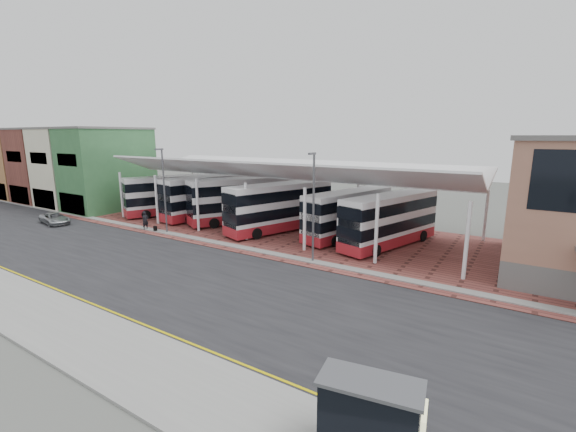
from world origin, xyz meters
name	(u,v)px	position (x,y,z in m)	size (l,w,h in m)	color
ground	(237,284)	(0.00, 0.00, 0.00)	(140.00, 140.00, 0.00)	#4C4E49
road	(227,289)	(0.00, -1.00, 0.01)	(120.00, 14.00, 0.02)	black
forecourt	(349,241)	(2.00, 13.00, 0.03)	(72.00, 16.00, 0.06)	brown
sidewalk	(106,347)	(0.00, -9.00, 0.07)	(120.00, 4.00, 0.14)	gray
north_kerb	(289,257)	(0.00, 6.20, 0.07)	(120.00, 0.80, 0.14)	gray
yellow_line_near	(144,329)	(0.00, -7.00, 0.03)	(120.00, 0.12, 0.01)	#D4BE01
yellow_line_far	(149,327)	(0.00, -6.70, 0.03)	(120.00, 0.12, 0.01)	#D4BE01
canopy	(280,171)	(-6.00, 13.94, 5.80)	(37.00, 11.63, 7.07)	white
shop_green	(108,169)	(-30.00, 10.97, 5.12)	(6.40, 10.20, 10.22)	#397341
shop_cream	(79,167)	(-36.50, 10.97, 5.12)	(6.40, 10.20, 10.22)	beige
shop_brick	(54,165)	(-43.00, 10.97, 5.12)	(6.40, 10.20, 10.22)	brown
shop_ochre	(32,163)	(-49.50, 10.97, 5.12)	(6.40, 10.20, 10.22)	#A26B3D
lamp_west	(164,188)	(-14.00, 6.27, 4.36)	(0.16, 0.90, 8.07)	#515257
lamp_east	(313,205)	(2.00, 6.27, 4.36)	(0.16, 0.90, 8.07)	#515257
bus_0	(173,195)	(-20.66, 12.98, 2.30)	(6.91, 11.00, 4.52)	white
bus_1	(208,197)	(-15.92, 14.03, 2.39)	(4.26, 11.64, 4.69)	white
bus_2	(243,200)	(-10.81, 13.93, 2.43)	(7.92, 11.41, 4.77)	white
bus_3	(280,208)	(-5.33, 12.85, 2.37)	(6.13, 11.51, 4.65)	white
bus_4	(348,214)	(1.27, 14.24, 2.18)	(4.74, 10.63, 4.27)	white
bus_5	(390,220)	(5.36, 13.52, 2.23)	(5.39, 10.86, 4.37)	white
silver_car	(55,218)	(-27.20, 2.59, 0.62)	(1.98, 4.30, 1.19)	#A2A5A9
pedestrian	(145,221)	(-16.74, 6.00, 0.98)	(0.67, 0.44, 1.85)	black
suitcase	(155,229)	(-15.34, 6.00, 0.33)	(0.31, 0.22, 0.54)	black
bus_shelter	(377,418)	(12.24, -8.58, 1.62)	(3.14, 1.83, 2.38)	black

